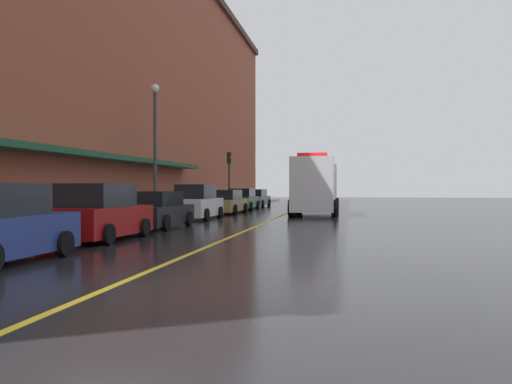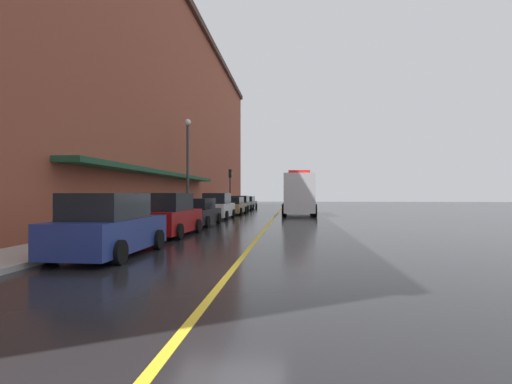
# 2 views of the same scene
# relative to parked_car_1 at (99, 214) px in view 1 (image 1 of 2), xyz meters

# --- Properties ---
(ground_plane) EXTENTS (112.00, 112.00, 0.00)m
(ground_plane) POSITION_rel_parked_car_1_xyz_m (3.97, 17.27, -0.86)
(ground_plane) COLOR black
(sidewalk_left) EXTENTS (2.40, 70.00, 0.15)m
(sidewalk_left) POSITION_rel_parked_car_1_xyz_m (-2.23, 17.27, -0.78)
(sidewalk_left) COLOR #ADA8A0
(sidewalk_left) RESTS_ON ground
(lane_center_stripe) EXTENTS (0.16, 70.00, 0.01)m
(lane_center_stripe) POSITION_rel_parked_car_1_xyz_m (3.97, 17.27, -0.85)
(lane_center_stripe) COLOR gold
(lane_center_stripe) RESTS_ON ground
(brick_building_left) EXTENTS (10.33, 64.00, 18.36)m
(brick_building_left) POSITION_rel_parked_car_1_xyz_m (-8.01, 16.26, 8.33)
(brick_building_left) COLOR brown
(brick_building_left) RESTS_ON ground
(parked_car_1) EXTENTS (2.22, 4.37, 1.85)m
(parked_car_1) POSITION_rel_parked_car_1_xyz_m (0.00, 0.00, 0.00)
(parked_car_1) COLOR maroon
(parked_car_1) RESTS_ON ground
(parked_car_2) EXTENTS (2.15, 4.56, 1.56)m
(parked_car_2) POSITION_rel_parked_car_1_xyz_m (-0.03, 5.33, -0.12)
(parked_car_2) COLOR black
(parked_car_2) RESTS_ON ground
(parked_car_3) EXTENTS (2.12, 4.26, 1.87)m
(parked_car_3) POSITION_rel_parked_car_1_xyz_m (-0.07, 11.44, 0.01)
(parked_car_3) COLOR silver
(parked_car_3) RESTS_ON ground
(parked_car_4) EXTENTS (2.06, 4.92, 1.54)m
(parked_car_4) POSITION_rel_parked_car_1_xyz_m (0.11, 17.66, -0.13)
(parked_car_4) COLOR #A5844C
(parked_car_4) RESTS_ON ground
(parked_car_5) EXTENTS (1.99, 4.73, 1.62)m
(parked_car_5) POSITION_rel_parked_car_1_xyz_m (-0.04, 23.70, -0.10)
(parked_car_5) COLOR #2D5133
(parked_car_5) RESTS_ON ground
(parked_car_6) EXTENTS (2.15, 4.77, 1.53)m
(parked_car_6) POSITION_rel_parked_car_1_xyz_m (-0.05, 29.29, -0.13)
(parked_car_6) COLOR #595B60
(parked_car_6) RESTS_ON ground
(box_truck) EXTENTS (2.76, 7.61, 3.68)m
(box_truck) POSITION_rel_parked_car_1_xyz_m (5.91, 17.14, 0.89)
(box_truck) COLOR silver
(box_truck) RESTS_ON ground
(parking_meter_1) EXTENTS (0.14, 0.18, 1.33)m
(parking_meter_1) POSITION_rel_parked_car_1_xyz_m (-1.38, 17.34, 0.20)
(parking_meter_1) COLOR #4C4C51
(parking_meter_1) RESTS_ON sidewalk_left
(parking_meter_2) EXTENTS (0.14, 0.18, 1.33)m
(parking_meter_2) POSITION_rel_parked_car_1_xyz_m (-1.38, 14.25, 0.20)
(parking_meter_2) COLOR #4C4C51
(parking_meter_2) RESTS_ON sidewalk_left
(parking_meter_3) EXTENTS (0.14, 0.18, 1.33)m
(parking_meter_3) POSITION_rel_parked_car_1_xyz_m (-1.38, 26.70, 0.20)
(parking_meter_3) COLOR #4C4C51
(parking_meter_3) RESTS_ON sidewalk_left
(street_lamp_left) EXTENTS (0.44, 0.44, 6.94)m
(street_lamp_left) POSITION_rel_parked_car_1_xyz_m (-1.98, 10.29, 3.54)
(street_lamp_left) COLOR #33383D
(street_lamp_left) RESTS_ON sidewalk_left
(traffic_light_near) EXTENTS (0.38, 0.36, 4.30)m
(traffic_light_near) POSITION_rel_parked_car_1_xyz_m (-1.31, 24.65, 2.30)
(traffic_light_near) COLOR #232326
(traffic_light_near) RESTS_ON sidewalk_left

